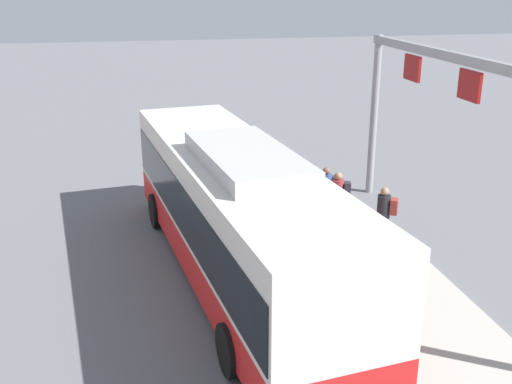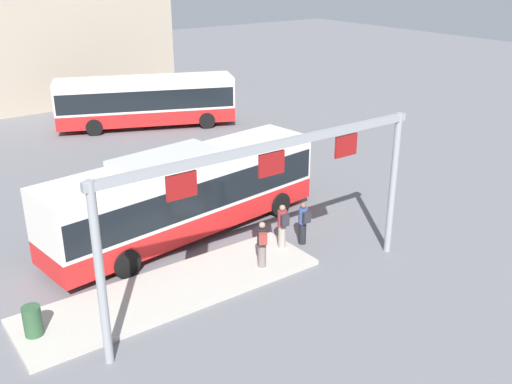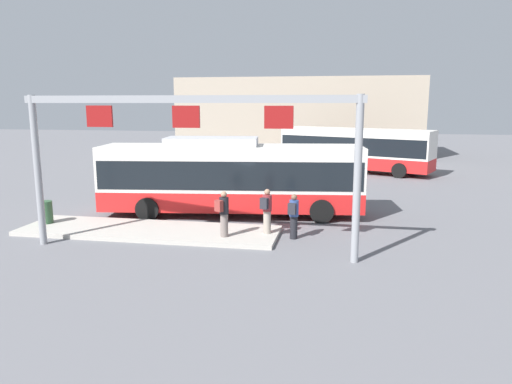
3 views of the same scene
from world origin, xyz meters
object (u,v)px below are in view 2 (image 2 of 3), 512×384
object	(u,v)px
person_waiting_near	(303,222)
trash_bin	(33,321)
person_waiting_mid	(262,243)
bus_main	(186,191)
bus_background_left	(146,99)
person_boarding	(282,225)

from	to	relation	value
person_waiting_near	trash_bin	size ratio (longest dim) A/B	1.86
person_waiting_mid	trash_bin	distance (m)	7.56
bus_main	person_waiting_mid	world-z (taller)	bus_main
bus_main	bus_background_left	bearing A→B (deg)	61.99
person_boarding	person_waiting_near	xyz separation A→B (m)	(0.99, 0.01, -0.16)
bus_main	trash_bin	world-z (taller)	bus_main
bus_main	person_waiting_near	world-z (taller)	bus_main
person_boarding	bus_main	bearing A→B (deg)	48.91
bus_main	person_boarding	distance (m)	3.97
person_waiting_near	person_waiting_mid	world-z (taller)	person_waiting_mid
bus_background_left	person_waiting_mid	distance (m)	19.59
bus_main	bus_background_left	world-z (taller)	bus_main
person_waiting_near	bus_background_left	bearing A→B (deg)	2.08
person_waiting_mid	bus_background_left	bearing A→B (deg)	15.58
bus_background_left	person_boarding	size ratio (longest dim) A/B	6.57
bus_main	person_boarding	bearing A→B (deg)	-64.64
person_waiting_near	person_waiting_mid	distance (m)	2.57
person_boarding	person_waiting_mid	world-z (taller)	same
person_waiting_near	person_waiting_mid	size ratio (longest dim) A/B	1.00
bus_background_left	person_waiting_mid	xyz separation A→B (m)	(-4.98, -18.93, -0.73)
person_boarding	person_waiting_near	bearing A→B (deg)	-73.43
bus_background_left	person_waiting_mid	world-z (taller)	bus_background_left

